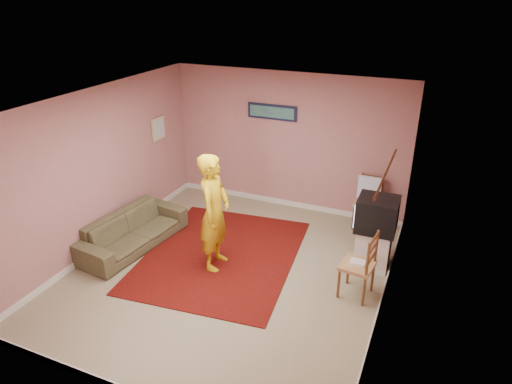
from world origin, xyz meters
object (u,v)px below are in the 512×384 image
at_px(chair_a, 368,198).
at_px(crt_tv, 377,214).
at_px(tv_cabinet, 373,247).
at_px(person, 214,212).
at_px(chair_b, 358,258).
at_px(sofa, 133,231).

bearing_deg(chair_a, crt_tv, -70.18).
relative_size(tv_cabinet, crt_tv, 1.03).
xyz_separation_m(crt_tv, person, (-2.22, -0.94, 0.03)).
bearing_deg(person, crt_tv, -73.33).
bearing_deg(person, tv_cabinet, -73.38).
xyz_separation_m(crt_tv, chair_a, (-0.31, 1.19, -0.30)).
relative_size(crt_tv, chair_b, 1.15).
xyz_separation_m(chair_a, chair_b, (0.23, -2.01, 0.02)).
bearing_deg(tv_cabinet, chair_b, -95.96).
height_order(chair_b, person, person).
bearing_deg(chair_a, tv_cabinet, -69.90).
bearing_deg(sofa, person, -81.77).
xyz_separation_m(tv_cabinet, person, (-2.22, -0.94, 0.60)).
distance_m(tv_cabinet, crt_tv, 0.57).
bearing_deg(chair_b, tv_cabinet, -178.58).
height_order(sofa, person, person).
distance_m(chair_a, chair_b, 2.03).
bearing_deg(tv_cabinet, crt_tv, -178.66).
bearing_deg(tv_cabinet, chair_a, 105.14).
bearing_deg(person, chair_b, -93.36).
bearing_deg(sofa, tv_cabinet, -68.47).
height_order(tv_cabinet, crt_tv, crt_tv).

